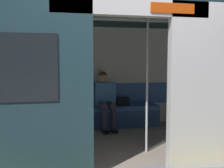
{
  "coord_description": "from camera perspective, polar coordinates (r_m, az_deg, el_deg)",
  "views": [
    {
      "loc": [
        0.86,
        3.07,
        1.39
      ],
      "look_at": [
        -0.0,
        -1.25,
        1.01
      ],
      "focal_mm": 41.51,
      "sensor_mm": 36.0,
      "label": 1
    }
  ],
  "objects": [
    {
      "name": "book",
      "position": [
        5.46,
        -5.21,
        -4.74
      ],
      "size": [
        0.24,
        0.27,
        0.03
      ],
      "primitive_type": "cube",
      "rotation": [
        0.0,
        0.0,
        0.56
      ],
      "color": "#B22D2D",
      "rests_on": "bench_seat"
    },
    {
      "name": "person_seated",
      "position": [
        5.35,
        -1.74,
        -2.7
      ],
      "size": [
        0.55,
        0.71,
        1.19
      ],
      "color": "#4C8CC6",
      "rests_on": "ground_plane"
    },
    {
      "name": "grab_pole_door",
      "position": [
        3.63,
        -4.39,
        -0.33
      ],
      "size": [
        0.04,
        0.04,
        2.11
      ],
      "primitive_type": "cylinder",
      "color": "silver",
      "rests_on": "ground_plane"
    },
    {
      "name": "handbag",
      "position": [
        5.56,
        2.4,
        -3.82
      ],
      "size": [
        0.26,
        0.15,
        0.17
      ],
      "color": "black",
      "rests_on": "bench_seat"
    },
    {
      "name": "grab_pole_far",
      "position": [
        3.94,
        7.74,
        0.05
      ],
      "size": [
        0.04,
        0.04,
        2.11
      ],
      "primitive_type": "cylinder",
      "color": "silver",
      "rests_on": "ground_plane"
    },
    {
      "name": "bench_seat",
      "position": [
        5.45,
        -2.05,
        -6.04
      ],
      "size": [
        2.41,
        0.44,
        0.46
      ],
      "color": "#38609E",
      "rests_on": "ground_plane"
    },
    {
      "name": "train_car",
      "position": [
        4.34,
        -0.74,
        6.29
      ],
      "size": [
        6.4,
        2.73,
        2.25
      ],
      "color": "silver",
      "rests_on": "ground_plane"
    }
  ]
}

